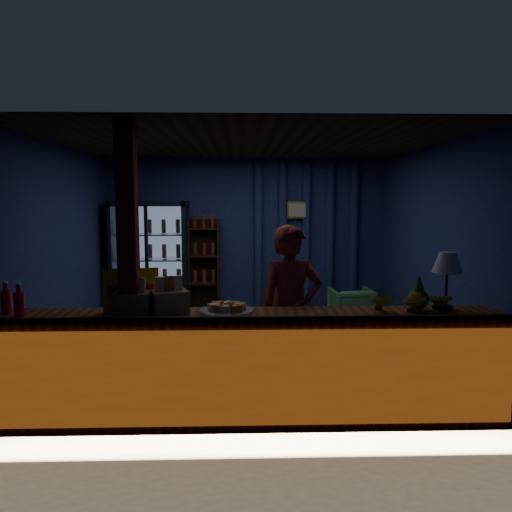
{
  "coord_description": "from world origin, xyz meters",
  "views": [
    {
      "loc": [
        -0.09,
        -6.14,
        1.95
      ],
      "look_at": [
        0.09,
        -0.2,
        1.25
      ],
      "focal_mm": 35.0,
      "sensor_mm": 36.0,
      "label": 1
    }
  ],
  "objects_px": {
    "pastry_tray": "(227,309)",
    "table_lamp": "(447,265)",
    "shopkeeper": "(291,312)",
    "green_chair": "(351,306)"
  },
  "relations": [
    {
      "from": "shopkeeper",
      "to": "pastry_tray",
      "type": "height_order",
      "value": "shopkeeper"
    },
    {
      "from": "shopkeeper",
      "to": "table_lamp",
      "type": "distance_m",
      "value": 1.5
    },
    {
      "from": "shopkeeper",
      "to": "green_chair",
      "type": "distance_m",
      "value": 3.06
    },
    {
      "from": "table_lamp",
      "to": "shopkeeper",
      "type": "bearing_deg",
      "value": 164.05
    },
    {
      "from": "green_chair",
      "to": "pastry_tray",
      "type": "distance_m",
      "value": 3.75
    },
    {
      "from": "green_chair",
      "to": "table_lamp",
      "type": "bearing_deg",
      "value": 88.69
    },
    {
      "from": "shopkeeper",
      "to": "table_lamp",
      "type": "bearing_deg",
      "value": -24.37
    },
    {
      "from": "pastry_tray",
      "to": "table_lamp",
      "type": "distance_m",
      "value": 2.01
    },
    {
      "from": "table_lamp",
      "to": "pastry_tray",
      "type": "bearing_deg",
      "value": -178.11
    },
    {
      "from": "green_chair",
      "to": "table_lamp",
      "type": "relative_size",
      "value": 1.21
    }
  ]
}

